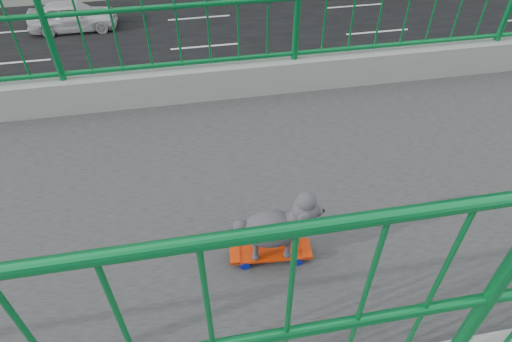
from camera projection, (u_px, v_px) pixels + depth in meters
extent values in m
cube|color=black|center=(212.00, 83.00, 17.31)|extent=(18.00, 90.00, 0.02)
cube|color=#2D2D2F|center=(334.00, 214.00, 3.35)|extent=(3.00, 24.00, 0.50)
cube|color=gray|center=(293.00, 73.00, 4.09)|extent=(0.20, 24.00, 0.30)
cylinder|color=#0C7033|center=(489.00, 298.00, 1.60)|extent=(0.04, 24.00, 0.04)
cylinder|color=#0C7033|center=(489.00, 298.00, 1.60)|extent=(0.06, 0.06, 1.10)
cube|color=#F23408|center=(270.00, 252.00, 2.72)|extent=(0.19, 0.51, 0.02)
cube|color=#99999E|center=(245.00, 255.00, 2.72)|extent=(0.09, 0.04, 0.02)
cylinder|color=#0715AA|center=(244.00, 248.00, 2.77)|extent=(0.03, 0.06, 0.06)
sphere|color=yellow|center=(244.00, 248.00, 2.77)|extent=(0.03, 0.03, 0.03)
cylinder|color=#0715AA|center=(245.00, 265.00, 2.68)|extent=(0.03, 0.06, 0.06)
sphere|color=yellow|center=(245.00, 265.00, 2.68)|extent=(0.03, 0.03, 0.03)
cube|color=#99999E|center=(296.00, 252.00, 2.74)|extent=(0.09, 0.04, 0.02)
cylinder|color=#0715AA|center=(294.00, 244.00, 2.80)|extent=(0.03, 0.06, 0.06)
sphere|color=yellow|center=(294.00, 244.00, 2.80)|extent=(0.03, 0.03, 0.03)
cylinder|color=#0715AA|center=(298.00, 261.00, 2.70)|extent=(0.03, 0.06, 0.06)
sphere|color=yellow|center=(298.00, 261.00, 2.70)|extent=(0.03, 0.03, 0.03)
ellipsoid|color=#2E2C31|center=(271.00, 229.00, 2.57)|extent=(0.25, 0.35, 0.23)
sphere|color=#2E2C31|center=(305.00, 210.00, 2.48)|extent=(0.15, 0.15, 0.15)
sphere|color=black|center=(323.00, 211.00, 2.50)|extent=(0.03, 0.03, 0.03)
sphere|color=#2E2C31|center=(239.00, 226.00, 2.53)|extent=(0.08, 0.08, 0.08)
cylinder|color=#2E2C31|center=(285.00, 236.00, 2.71)|extent=(0.03, 0.03, 0.14)
cylinder|color=#2E2C31|center=(288.00, 249.00, 2.64)|extent=(0.03, 0.03, 0.14)
cylinder|color=#2E2C31|center=(254.00, 238.00, 2.69)|extent=(0.03, 0.03, 0.14)
cylinder|color=#2E2C31|center=(256.00, 252.00, 2.62)|extent=(0.03, 0.03, 0.14)
imported|color=silver|center=(72.00, 16.00, 20.29)|extent=(1.58, 3.92, 1.34)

